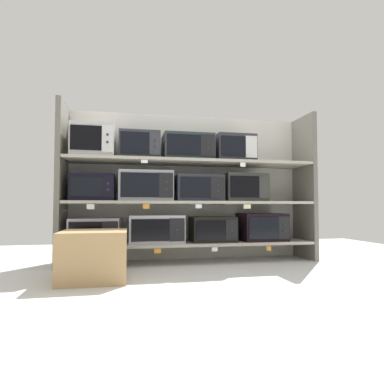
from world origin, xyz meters
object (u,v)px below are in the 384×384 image
(microwave_4, at_px, (93,187))
(microwave_6, at_px, (198,189))
(microwave_5, at_px, (146,186))
(microwave_11, at_px, (234,149))
(microwave_3, at_px, (262,227))
(microwave_8, at_px, (94,142))
(microwave_1, at_px, (156,229))
(microwave_10, at_px, (188,148))
(shipping_carton, at_px, (94,255))
(microwave_2, at_px, (212,229))
(microwave_0, at_px, (95,231))
(microwave_9, at_px, (139,146))
(microwave_7, at_px, (244,188))

(microwave_4, relative_size, microwave_6, 0.86)
(microwave_5, relative_size, microwave_11, 1.29)
(microwave_3, distance_m, microwave_8, 2.05)
(microwave_1, distance_m, microwave_8, 1.11)
(microwave_10, xyz_separation_m, shipping_carton, (-0.90, -0.69, -1.04))
(microwave_1, xyz_separation_m, shipping_carton, (-0.57, -0.69, -0.16))
(microwave_2, distance_m, microwave_11, 0.93)
(microwave_6, relative_size, shipping_carton, 0.96)
(microwave_2, relative_size, microwave_10, 0.88)
(microwave_11, height_order, shipping_carton, microwave_11)
(microwave_5, distance_m, microwave_8, 0.70)
(microwave_2, bearing_deg, microwave_5, -179.99)
(microwave_2, distance_m, microwave_10, 0.93)
(microwave_0, relative_size, shipping_carton, 0.93)
(microwave_1, bearing_deg, microwave_8, 179.99)
(microwave_5, relative_size, microwave_6, 1.11)
(microwave_6, height_order, microwave_10, microwave_10)
(microwave_1, relative_size, microwave_3, 1.15)
(microwave_1, height_order, microwave_10, microwave_10)
(microwave_0, distance_m, shipping_carton, 0.71)
(microwave_4, height_order, microwave_9, microwave_9)
(microwave_1, relative_size, microwave_6, 1.13)
(microwave_0, distance_m, microwave_4, 0.45)
(microwave_0, bearing_deg, microwave_9, -0.01)
(microwave_3, bearing_deg, microwave_11, 179.96)
(microwave_5, xyz_separation_m, microwave_11, (0.98, 0.00, 0.43))
(microwave_3, xyz_separation_m, microwave_5, (-1.31, -0.00, 0.44))
(microwave_10, distance_m, microwave_11, 0.53)
(microwave_1, xyz_separation_m, microwave_10, (0.34, -0.00, 0.88))
(microwave_5, bearing_deg, microwave_9, -179.98)
(microwave_1, height_order, microwave_6, microwave_6)
(microwave_0, relative_size, microwave_3, 0.98)
(microwave_2, distance_m, microwave_5, 0.86)
(microwave_0, xyz_separation_m, microwave_11, (1.49, 0.00, 0.90))
(shipping_carton, bearing_deg, microwave_3, 21.40)
(microwave_7, height_order, microwave_9, microwave_9)
(microwave_0, bearing_deg, microwave_5, -0.01)
(microwave_0, xyz_separation_m, microwave_9, (0.44, -0.00, 0.89))
(microwave_10, height_order, shipping_carton, microwave_10)
(microwave_10, relative_size, microwave_11, 1.25)
(microwave_5, distance_m, microwave_6, 0.57)
(microwave_0, xyz_separation_m, microwave_8, (-0.03, 0.00, 0.92))
(microwave_3, bearing_deg, microwave_7, 179.97)
(microwave_0, distance_m, microwave_1, 0.62)
(microwave_4, bearing_deg, microwave_2, -0.00)
(microwave_1, relative_size, microwave_8, 1.32)
(microwave_8, height_order, microwave_10, microwave_8)
(microwave_5, height_order, shipping_carton, microwave_5)
(microwave_0, distance_m, microwave_7, 1.67)
(microwave_1, distance_m, shipping_carton, 0.91)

